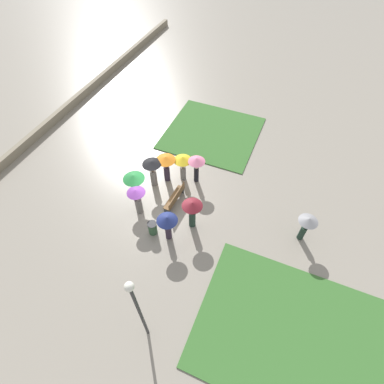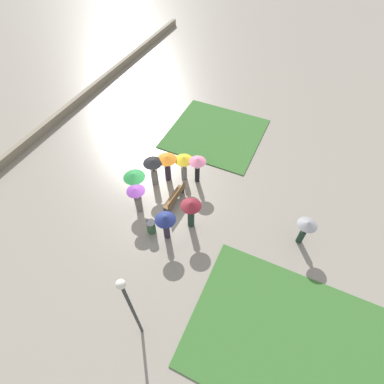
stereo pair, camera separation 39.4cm
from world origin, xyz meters
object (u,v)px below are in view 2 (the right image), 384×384
crowd_person_purple (137,196)px  crowd_person_navy (166,222)px  lamp_post (130,304)px  trash_bin (151,227)px  crowd_person_black (153,168)px  crowd_person_maroon (191,209)px  park_bench (175,197)px  crowd_person_green (135,179)px  crowd_person_pink (197,164)px  crowd_person_orange (167,162)px  lone_walker_far_path (306,228)px  crowd_person_yellow (184,162)px

crowd_person_purple → crowd_person_navy: size_ratio=1.02×
lamp_post → trash_bin: (-4.51, -2.09, -2.81)m
crowd_person_black → crowd_person_navy: crowd_person_black is taller
crowd_person_purple → crowd_person_black: bearing=12.6°
crowd_person_maroon → crowd_person_navy: size_ratio=1.09×
park_bench → crowd_person_black: crowd_person_black is taller
trash_bin → crowd_person_purple: size_ratio=0.44×
lamp_post → crowd_person_maroon: size_ratio=2.60×
crowd_person_black → crowd_person_green: size_ratio=0.99×
crowd_person_maroon → crowd_person_pink: 3.21m
park_bench → crowd_person_orange: bearing=-137.6°
lamp_post → crowd_person_orange: 8.93m
lamp_post → lone_walker_far_path: lamp_post is taller
crowd_person_maroon → crowd_person_black: (-1.82, -3.22, -0.12)m
crowd_person_orange → lone_walker_far_path: crowd_person_orange is taller
crowd_person_navy → park_bench: bearing=-28.5°
crowd_person_maroon → crowd_person_green: 3.65m
crowd_person_purple → crowd_person_orange: 2.78m
lone_walker_far_path → crowd_person_orange: bearing=1.0°
crowd_person_yellow → crowd_person_orange: 0.97m
crowd_person_navy → crowd_person_orange: (-3.63, -1.83, 0.03)m
park_bench → crowd_person_pink: crowd_person_pink is taller
crowd_person_orange → park_bench: bearing=-117.2°
crowd_person_yellow → crowd_person_navy: size_ratio=1.00×
park_bench → crowd_person_green: bearing=-74.0°
lamp_post → crowd_person_orange: (-8.20, -3.03, -1.83)m
crowd_person_pink → lone_walker_far_path: bearing=148.0°
crowd_person_green → lone_walker_far_path: crowd_person_green is taller
crowd_person_yellow → lone_walker_far_path: bearing=-41.0°
crowd_person_yellow → crowd_person_purple: bearing=-140.6°
park_bench → crowd_person_purple: crowd_person_purple is taller
trash_bin → crowd_person_pink: crowd_person_pink is taller
park_bench → lone_walker_far_path: lone_walker_far_path is taller
lone_walker_far_path → crowd_person_pink: bearing=-5.8°
crowd_person_purple → crowd_person_pink: (-3.34, 2.03, 0.23)m
trash_bin → crowd_person_yellow: crowd_person_yellow is taller
trash_bin → crowd_person_yellow: (-4.14, -0.09, 0.94)m
crowd_person_orange → lone_walker_far_path: (1.02, 8.15, -0.11)m
lamp_post → crowd_person_maroon: 6.03m
crowd_person_purple → lone_walker_far_path: crowd_person_purple is taller
lamp_post → crowd_person_pink: (-8.78, -1.38, -1.79)m
crowd_person_pink → lone_walker_far_path: crowd_person_pink is taller
crowd_person_yellow → crowd_person_green: (2.40, -1.80, 0.13)m
trash_bin → crowd_person_yellow: 4.24m
crowd_person_black → crowd_person_green: (1.32, -0.39, 0.18)m
crowd_person_maroon → crowd_person_pink: crowd_person_maroon is taller
crowd_person_navy → crowd_person_pink: 4.22m
trash_bin → crowd_person_green: bearing=-132.5°
crowd_person_navy → crowd_person_pink: (-4.21, -0.18, 0.07)m
crowd_person_purple → crowd_person_pink: bearing=-23.7°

